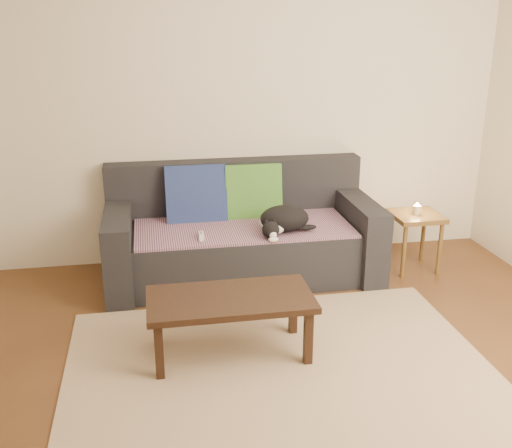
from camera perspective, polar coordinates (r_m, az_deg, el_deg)
name	(u,v)px	position (r m, az deg, el deg)	size (l,w,h in m)	color
ground	(285,384)	(3.52, 2.81, -14.95)	(4.50, 4.50, 0.00)	brown
back_wall	(232,105)	(4.93, -2.29, 11.26)	(4.50, 0.04, 2.60)	beige
sofa	(241,238)	(4.76, -1.40, -1.33)	(2.10, 0.94, 0.87)	#232328
throw_blanket	(243,227)	(4.64, -1.23, -0.33)	(1.66, 0.74, 0.02)	#362443
cushion_navy	(196,196)	(4.78, -5.73, 2.71)	(0.48, 0.12, 0.48)	navy
cushion_green	(253,193)	(4.84, -0.26, 3.01)	(0.46, 0.11, 0.46)	#0B4631
cat	(284,220)	(4.49, 2.64, 0.42)	(0.45, 0.41, 0.20)	black
wii_remote_a	(201,236)	(4.40, -5.22, -1.15)	(0.15, 0.04, 0.03)	white
wii_remote_b	(265,225)	(4.61, 0.91, -0.12)	(0.15, 0.04, 0.03)	white
side_table	(416,224)	(5.01, 14.96, 0.03)	(0.38, 0.38, 0.48)	brown
candle	(417,209)	(4.97, 15.08, 1.35)	(0.06, 0.06, 0.09)	beige
rug	(280,368)	(3.64, 2.26, -13.58)	(2.50, 1.80, 0.01)	tan
coffee_table	(230,304)	(3.62, -2.46, -7.62)	(0.99, 0.50, 0.40)	black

